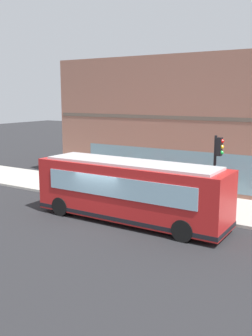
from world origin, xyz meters
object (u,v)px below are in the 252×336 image
(traffic_light_near_corner, at_px, (217,161))
(pedestrian_near_building_entrance, at_px, (168,189))
(pedestrian_by_light_pole, at_px, (214,184))
(pedestrian_walking_along_curb, at_px, (69,176))
(pedestrian_near_hydrant, at_px, (118,170))
(newspaper_vending_box, at_px, (91,188))
(city_bus_nearside, at_px, (130,191))
(fire_hydrant, at_px, (221,205))

(traffic_light_near_corner, distance_m, pedestrian_near_building_entrance, 3.73)
(traffic_light_near_corner, height_order, pedestrian_by_light_pole, traffic_light_near_corner)
(pedestrian_by_light_pole, xyz_separation_m, pedestrian_walking_along_curb, (-2.86, 8.78, 0.01))
(pedestrian_by_light_pole, relative_size, pedestrian_near_hydrant, 0.90)
(traffic_light_near_corner, height_order, pedestrian_near_hydrant, traffic_light_near_corner)
(newspaper_vending_box, bearing_deg, pedestrian_near_hydrant, 3.48)
(city_bus_nearside, relative_size, fire_hydrant, 13.59)
(fire_hydrant, height_order, pedestrian_near_building_entrance, pedestrian_near_building_entrance)
(pedestrian_walking_along_curb, bearing_deg, pedestrian_near_building_entrance, -88.19)
(newspaper_vending_box, bearing_deg, pedestrian_walking_along_curb, 80.46)
(pedestrian_by_light_pole, bearing_deg, fire_hydrant, -151.86)
(city_bus_nearside, relative_size, pedestrian_by_light_pole, 6.17)
(pedestrian_by_light_pole, distance_m, newspaper_vending_box, 7.50)
(city_bus_nearside, bearing_deg, fire_hydrant, -44.82)
(pedestrian_near_hydrant, xyz_separation_m, newspaper_vending_box, (-3.43, -0.21, -0.60))
(traffic_light_near_corner, bearing_deg, fire_hydrant, 3.88)
(pedestrian_near_building_entrance, relative_size, pedestrian_by_light_pole, 1.00)
(traffic_light_near_corner, xyz_separation_m, fire_hydrant, (1.27, 0.09, -2.56))
(pedestrian_near_building_entrance, xyz_separation_m, newspaper_vending_box, (-0.56, 5.01, -0.48))
(city_bus_nearside, bearing_deg, pedestrian_by_light_pole, -22.16)
(city_bus_nearside, xyz_separation_m, traffic_light_near_corner, (2.32, -3.65, 1.52))
(pedestrian_near_building_entrance, xyz_separation_m, pedestrian_walking_along_curb, (-0.22, 7.03, 0.01))
(pedestrian_near_hydrant, distance_m, newspaper_vending_box, 3.49)
(city_bus_nearside, bearing_deg, pedestrian_walking_along_curb, 65.22)
(city_bus_nearside, relative_size, pedestrian_near_building_entrance, 6.18)
(traffic_light_near_corner, height_order, newspaper_vending_box, traffic_light_near_corner)
(pedestrian_near_hydrant, bearing_deg, newspaper_vending_box, -176.52)
(pedestrian_near_building_entrance, distance_m, pedestrian_near_hydrant, 5.96)
(traffic_light_near_corner, bearing_deg, newspaper_vending_box, 87.87)
(city_bus_nearside, distance_m, fire_hydrant, 5.17)
(pedestrian_near_hydrant, bearing_deg, pedestrian_near_building_entrance, -118.77)
(traffic_light_near_corner, height_order, pedestrian_walking_along_curb, traffic_light_near_corner)
(pedestrian_near_building_entrance, height_order, pedestrian_walking_along_curb, pedestrian_walking_along_curb)
(pedestrian_walking_along_curb, bearing_deg, pedestrian_near_hydrant, -30.36)
(city_bus_nearside, xyz_separation_m, pedestrian_by_light_pole, (5.82, -2.37, -0.47))
(pedestrian_by_light_pole, bearing_deg, city_bus_nearside, 157.84)
(city_bus_nearside, xyz_separation_m, fire_hydrant, (3.59, -3.57, -1.04))
(city_bus_nearside, height_order, pedestrian_by_light_pole, city_bus_nearside)
(fire_hydrant, xyz_separation_m, pedestrian_near_hydrant, (2.46, 8.17, 0.69))
(fire_hydrant, height_order, pedestrian_by_light_pole, pedestrian_by_light_pole)
(pedestrian_near_hydrant, bearing_deg, pedestrian_walking_along_curb, 149.64)
(city_bus_nearside, height_order, pedestrian_near_building_entrance, city_bus_nearside)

